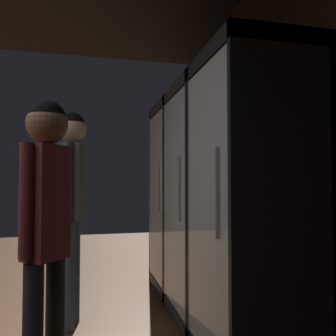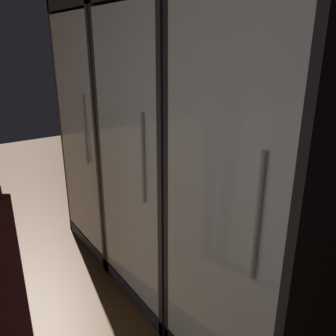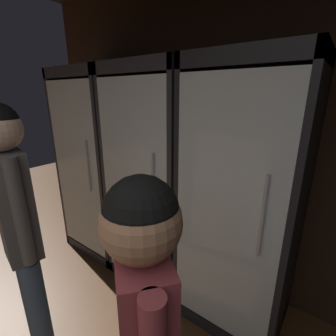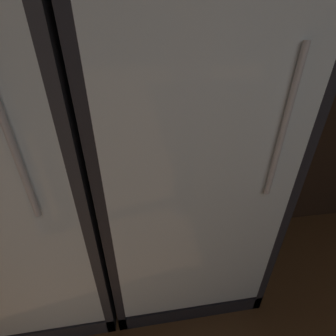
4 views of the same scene
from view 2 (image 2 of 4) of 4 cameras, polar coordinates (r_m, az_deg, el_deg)
cooler_far_left at (r=2.95m, az=-8.04°, el=5.62°), size 0.78×0.65×2.00m
cooler_left at (r=2.29m, az=1.07°, el=1.71°), size 0.78×0.65×2.00m
cooler_center at (r=1.75m, az=16.50°, el=-5.02°), size 0.78×0.65×2.00m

